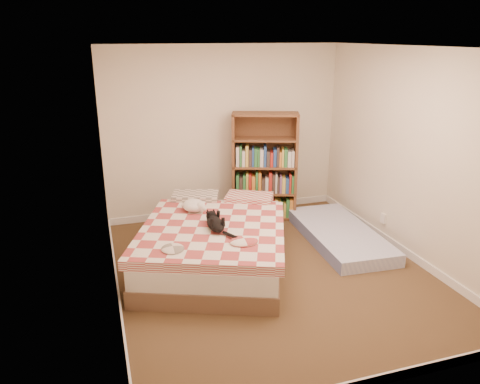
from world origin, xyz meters
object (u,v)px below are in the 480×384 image
object	(u,v)px
floor_mattress	(339,235)
black_cat	(215,223)
bed	(214,241)
white_dog	(195,205)
bookshelf	(264,180)

from	to	relation	value
floor_mattress	black_cat	xyz separation A→B (m)	(-1.79, -0.30, 0.51)
floor_mattress	black_cat	bearing A→B (deg)	-166.99
bed	black_cat	distance (m)	0.40
black_cat	white_dog	bearing A→B (deg)	102.09
floor_mattress	white_dog	xyz separation A→B (m)	(-1.89, 0.30, 0.52)
white_dog	bed	bearing A→B (deg)	-59.70
bookshelf	black_cat	world-z (taller)	bookshelf
bed	bookshelf	size ratio (longest dim) A/B	1.67
black_cat	white_dog	world-z (taller)	black_cat
black_cat	white_dog	distance (m)	0.61
bookshelf	black_cat	bearing A→B (deg)	-108.48
floor_mattress	bed	bearing A→B (deg)	-173.87
bed	bookshelf	bearing A→B (deg)	70.32
bookshelf	floor_mattress	xyz separation A→B (m)	(0.67, -1.13, -0.49)
bed	black_cat	size ratio (longest dim) A/B	3.91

